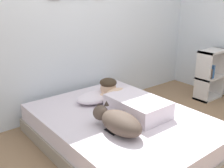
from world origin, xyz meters
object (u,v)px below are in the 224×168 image
object	(u,v)px
bed	(122,130)
cell_phone	(111,131)
dog	(118,122)
pillow	(97,97)
bookshelf	(210,74)
person_lying	(129,101)
coffee_cup	(114,97)

from	to	relation	value
bed	cell_phone	world-z (taller)	cell_phone
dog	pillow	bearing A→B (deg)	68.95
dog	cell_phone	xyz separation A→B (m)	(-0.05, 0.04, -0.10)
cell_phone	bed	bearing A→B (deg)	32.54
dog	bookshelf	world-z (taller)	bookshelf
bookshelf	dog	bearing A→B (deg)	-169.08
dog	person_lying	bearing A→B (deg)	37.04
person_lying	bookshelf	distance (m)	1.74
dog	coffee_cup	distance (m)	0.78
bookshelf	person_lying	bearing A→B (deg)	-176.37
bed	cell_phone	bearing A→B (deg)	-147.46
bed	cell_phone	size ratio (longest dim) A/B	14.10
bookshelf	coffee_cup	bearing A→B (deg)	172.60
coffee_cup	bookshelf	bearing A→B (deg)	-7.40
person_lying	coffee_cup	bearing A→B (deg)	79.64
person_lying	coffee_cup	world-z (taller)	person_lying
coffee_cup	bookshelf	xyz separation A→B (m)	(1.68, -0.22, 0.01)
bed	cell_phone	distance (m)	0.39
pillow	coffee_cup	bearing A→B (deg)	-25.07
bed	pillow	bearing A→B (deg)	86.58
pillow	cell_phone	world-z (taller)	pillow
person_lying	coffee_cup	distance (m)	0.34
person_lying	cell_phone	size ratio (longest dim) A/B	6.57
bed	dog	bearing A→B (deg)	-137.09
pillow	coffee_cup	distance (m)	0.20
person_lying	cell_phone	world-z (taller)	person_lying
person_lying	dog	xyz separation A→B (m)	(-0.40, -0.30, -0.00)
bed	cell_phone	xyz separation A→B (m)	(-0.30, -0.19, 0.17)
coffee_cup	bookshelf	distance (m)	1.69
pillow	cell_phone	bearing A→B (deg)	-115.74
coffee_cup	bed	bearing A→B (deg)	-118.06
bed	bookshelf	xyz separation A→B (m)	(1.89, 0.18, 0.22)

